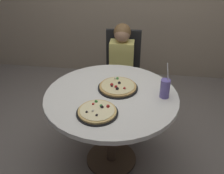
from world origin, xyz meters
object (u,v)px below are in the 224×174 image
dining_table (111,106)px  chair_wooden (122,67)px  diner_child (121,78)px  soda_cup (165,88)px  pizza_cheese (97,112)px  pizza_veggie (118,87)px

dining_table → chair_wooden: bearing=90.1°
diner_child → soda_cup: bearing=-58.9°
pizza_cheese → pizza_veggie: bearing=73.5°
pizza_veggie → soda_cup: size_ratio=1.14×
pizza_veggie → pizza_cheese: bearing=-106.5°
diner_child → soda_cup: (0.44, -0.73, 0.35)m
chair_wooden → diner_child: size_ratio=0.88×
dining_table → diner_child: bearing=89.9°
dining_table → diner_child: size_ratio=1.04×
dining_table → chair_wooden: size_ratio=1.19×
dining_table → chair_wooden: (-0.00, 0.95, -0.11)m
pizza_veggie → soda_cup: soda_cup is taller
dining_table → pizza_cheese: bearing=-104.7°
diner_child → pizza_cheese: bearing=-93.9°
soda_cup → dining_table: bearing=-175.2°
pizza_veggie → dining_table: bearing=-110.5°
dining_table → diner_child: diner_child is taller
chair_wooden → soda_cup: size_ratio=3.09×
dining_table → pizza_cheese: (-0.07, -0.27, 0.12)m
diner_child → pizza_veggie: diner_child is taller
chair_wooden → pizza_cheese: 1.24m
chair_wooden → soda_cup: (0.44, -0.91, 0.30)m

